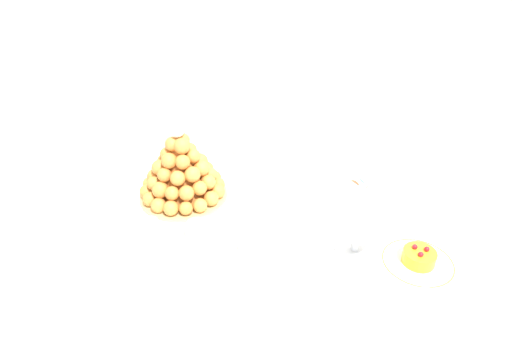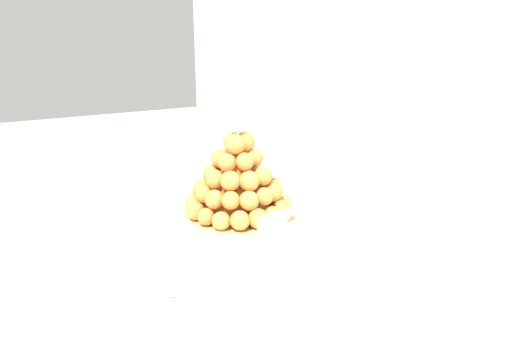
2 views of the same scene
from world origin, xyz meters
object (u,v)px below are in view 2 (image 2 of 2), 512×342
serving_tray (216,227)px  dessert_cup_mid_left (154,217)px  dessert_cup_centre (177,237)px  dessert_cup_left (139,197)px  macaron_goblet (297,277)px  creme_brulee_ramekin (175,194)px  wine_glass (262,168)px  croquembouche (238,180)px  dessert_cup_mid_right (194,266)px

serving_tray → dessert_cup_mid_left: (-0.06, -0.13, 0.03)m
serving_tray → dessert_cup_centre: dessert_cup_centre is taller
dessert_cup_left → macaron_goblet: bearing=3.9°
dessert_cup_left → creme_brulee_ramekin: (-0.01, 0.10, -0.01)m
creme_brulee_ramekin → serving_tray: bearing=7.4°
serving_tray → dessert_cup_left: size_ratio=9.99×
dessert_cup_centre → creme_brulee_ramekin: size_ratio=0.76×
dessert_cup_centre → wine_glass: wine_glass is taller
serving_tray → macaron_goblet: macaron_goblet is taller
serving_tray → croquembouche: croquembouche is taller
croquembouche → macaron_goblet: bearing=-16.2°
dessert_cup_centre → wine_glass: bearing=111.3°
dessert_cup_centre → dessert_cup_mid_right: dessert_cup_mid_right is taller
croquembouche → macaron_goblet: (0.53, -0.15, 0.04)m
dessert_cup_centre → macaron_goblet: (0.43, 0.04, 0.11)m
macaron_goblet → dessert_cup_left: bearing=-176.1°
croquembouche → wine_glass: size_ratio=1.62×
croquembouche → macaron_goblet: size_ratio=1.21×
wine_glass → dessert_cup_centre: bearing=-68.7°
dessert_cup_centre → macaron_goblet: 0.44m
dessert_cup_mid_left → dessert_cup_centre: 0.13m
creme_brulee_ramekin → dessert_cup_centre: bearing=-17.2°
dessert_cup_left → dessert_cup_centre: bearing=2.2°
dessert_cup_centre → wine_glass: 0.29m
macaron_goblet → dessert_cup_mid_left: bearing=-174.7°
dessert_cup_mid_right → wine_glass: bearing=131.7°
croquembouche → macaron_goblet: 0.55m
dessert_cup_mid_left → macaron_goblet: bearing=5.3°
dessert_cup_mid_right → creme_brulee_ramekin: 0.44m
dessert_cup_left → creme_brulee_ramekin: bearing=93.1°
serving_tray → dessert_cup_centre: (0.07, -0.12, 0.03)m
croquembouche → dessert_cup_centre: 0.23m
serving_tray → creme_brulee_ramekin: creme_brulee_ramekin is taller
dessert_cup_left → croquembouche: bearing=49.3°
wine_glass → croquembouche: bearing=-94.4°
serving_tray → croquembouche: (-0.04, 0.08, 0.10)m
dessert_cup_centre → serving_tray: bearing=119.8°
dessert_cup_left → macaron_goblet: (0.70, 0.05, 0.11)m
serving_tray → wine_glass: (-0.03, 0.14, 0.12)m
serving_tray → wine_glass: 0.19m
creme_brulee_ramekin → croquembouche: bearing=30.0°
dessert_cup_mid_left → dessert_cup_centre: bearing=6.1°
serving_tray → wine_glass: bearing=103.4°
wine_glass → serving_tray: bearing=-76.6°
dessert_cup_centre → croquembouche: bearing=118.7°
dessert_cup_centre → dessert_cup_mid_right: size_ratio=1.14×
dessert_cup_left → creme_brulee_ramekin: dessert_cup_left is taller
dessert_cup_mid_right → wine_glass: wine_glass is taller
dessert_cup_mid_left → creme_brulee_ramekin: size_ratio=0.64×
serving_tray → wine_glass: wine_glass is taller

